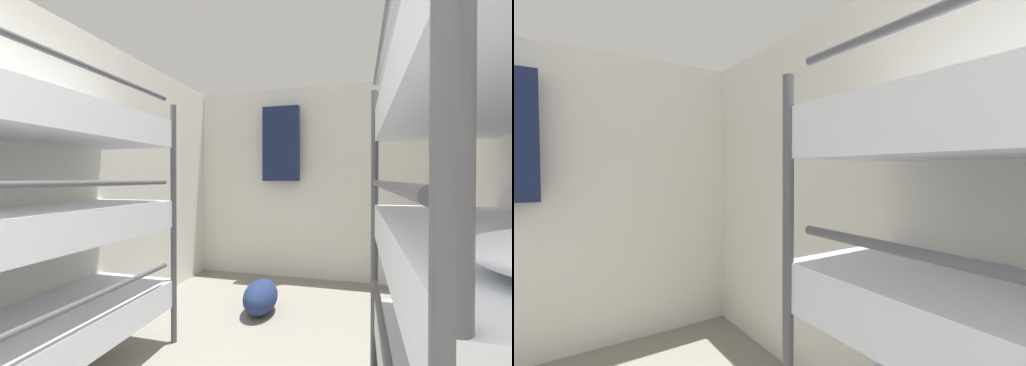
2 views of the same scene
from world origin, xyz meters
TOP-DOWN VIEW (x-y plane):
  - wall_left at (-1.41, 2.18)m, footprint 0.06×4.47m
  - wall_back at (0.00, 4.38)m, footprint 2.88×0.06m
  - bunk_stack_left_near at (-1.04, 1.45)m, footprint 0.69×1.90m
  - bunk_stack_right_near at (1.04, 1.45)m, footprint 0.69×1.90m
  - duffel_bag at (-0.24, 3.15)m, footprint 0.29×0.55m
  - hanging_coat at (-0.29, 4.23)m, footprint 0.44×0.12m

SIDE VIEW (x-z plane):
  - duffel_bag at x=-0.24m, z-range 0.00..0.29m
  - bunk_stack_left_near at x=-1.04m, z-range 0.07..1.88m
  - bunk_stack_right_near at x=1.04m, z-range 0.07..1.88m
  - wall_left at x=-1.41m, z-range 0.00..2.35m
  - wall_back at x=0.00m, z-range 0.00..2.35m
  - hanging_coat at x=-0.29m, z-range 1.20..2.10m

